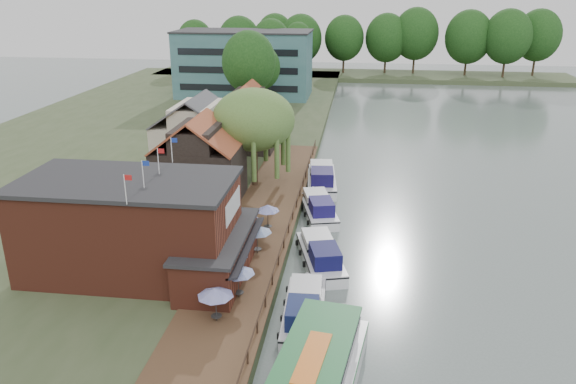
{
  "coord_description": "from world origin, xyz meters",
  "views": [
    {
      "loc": [
        0.38,
        -36.87,
        21.23
      ],
      "look_at": [
        -6.0,
        12.0,
        3.0
      ],
      "focal_mm": 35.0,
      "sensor_mm": 36.0,
      "label": 1
    }
  ],
  "objects_px": {
    "cruiser_2": "(318,205)",
    "willow": "(254,138)",
    "hotel_block": "(244,63)",
    "cottage_c": "(248,117)",
    "cottage_b": "(198,133)",
    "umbrella_0": "(216,305)",
    "cruiser_3": "(322,176)",
    "cruiser_0": "(304,305)",
    "cruiser_1": "(321,251)",
    "swan": "(316,367)",
    "umbrella_3": "(257,240)",
    "umbrella_4": "(251,228)",
    "umbrella_5": "(268,217)",
    "cottage_a": "(199,159)",
    "umbrella_1": "(238,282)",
    "pub": "(156,227)",
    "umbrella_2": "(234,264)"
  },
  "relations": [
    {
      "from": "umbrella_0",
      "to": "cruiser_3",
      "type": "bearing_deg",
      "value": 81.15
    },
    {
      "from": "hotel_block",
      "to": "umbrella_4",
      "type": "height_order",
      "value": "hotel_block"
    },
    {
      "from": "umbrella_1",
      "to": "cruiser_2",
      "type": "distance_m",
      "value": 18.29
    },
    {
      "from": "umbrella_3",
      "to": "cruiser_1",
      "type": "relative_size",
      "value": 0.25
    },
    {
      "from": "cottage_a",
      "to": "cruiser_3",
      "type": "height_order",
      "value": "cottage_a"
    },
    {
      "from": "pub",
      "to": "cottage_b",
      "type": "relative_size",
      "value": 2.08
    },
    {
      "from": "cruiser_1",
      "to": "cruiser_2",
      "type": "height_order",
      "value": "cruiser_1"
    },
    {
      "from": "umbrella_5",
      "to": "cruiser_3",
      "type": "bearing_deg",
      "value": 76.4
    },
    {
      "from": "cottage_a",
      "to": "cottage_b",
      "type": "xyz_separation_m",
      "value": [
        -3.0,
        10.0,
        0.0
      ]
    },
    {
      "from": "cottage_c",
      "to": "cruiser_3",
      "type": "xyz_separation_m",
      "value": [
        10.44,
        -10.76,
        -3.95
      ]
    },
    {
      "from": "umbrella_5",
      "to": "umbrella_2",
      "type": "bearing_deg",
      "value": -96.3
    },
    {
      "from": "cruiser_2",
      "to": "willow",
      "type": "bearing_deg",
      "value": 130.33
    },
    {
      "from": "cottage_b",
      "to": "umbrella_2",
      "type": "bearing_deg",
      "value": -68.88
    },
    {
      "from": "hotel_block",
      "to": "cottage_c",
      "type": "relative_size",
      "value": 2.99
    },
    {
      "from": "cottage_a",
      "to": "umbrella_0",
      "type": "relative_size",
      "value": 3.62
    },
    {
      "from": "willow",
      "to": "umbrella_3",
      "type": "distance_m",
      "value": 16.97
    },
    {
      "from": "umbrella_1",
      "to": "umbrella_5",
      "type": "xyz_separation_m",
      "value": [
        0.17,
        11.34,
        0.0
      ]
    },
    {
      "from": "hotel_block",
      "to": "willow",
      "type": "distance_m",
      "value": 52.29
    },
    {
      "from": "umbrella_2",
      "to": "cruiser_1",
      "type": "xyz_separation_m",
      "value": [
        5.87,
        5.17,
        -1.12
      ]
    },
    {
      "from": "umbrella_1",
      "to": "cruiser_3",
      "type": "height_order",
      "value": "umbrella_1"
    },
    {
      "from": "pub",
      "to": "cruiser_1",
      "type": "xyz_separation_m",
      "value": [
        11.73,
        4.63,
        -3.48
      ]
    },
    {
      "from": "willow",
      "to": "cruiser_3",
      "type": "relative_size",
      "value": 0.98
    },
    {
      "from": "cruiser_1",
      "to": "swan",
      "type": "distance_m",
      "value": 13.36
    },
    {
      "from": "umbrella_1",
      "to": "umbrella_5",
      "type": "relative_size",
      "value": 1.0
    },
    {
      "from": "willow",
      "to": "cruiser_0",
      "type": "distance_m",
      "value": 25.25
    },
    {
      "from": "cottage_c",
      "to": "pub",
      "type": "bearing_deg",
      "value": -90.0
    },
    {
      "from": "umbrella_0",
      "to": "cruiser_0",
      "type": "relative_size",
      "value": 0.25
    },
    {
      "from": "hotel_block",
      "to": "cruiser_3",
      "type": "relative_size",
      "value": 2.39
    },
    {
      "from": "cottage_c",
      "to": "umbrella_2",
      "type": "xyz_separation_m",
      "value": [
        5.86,
        -34.53,
        -2.96
      ]
    },
    {
      "from": "cruiser_0",
      "to": "umbrella_0",
      "type": "bearing_deg",
      "value": -156.72
    },
    {
      "from": "willow",
      "to": "cruiser_0",
      "type": "height_order",
      "value": "willow"
    },
    {
      "from": "umbrella_0",
      "to": "swan",
      "type": "xyz_separation_m",
      "value": [
        6.61,
        -2.65,
        -2.07
      ]
    },
    {
      "from": "umbrella_4",
      "to": "cruiser_2",
      "type": "xyz_separation_m",
      "value": [
        4.95,
        8.93,
        -1.15
      ]
    },
    {
      "from": "umbrella_4",
      "to": "cruiser_3",
      "type": "height_order",
      "value": "umbrella_4"
    },
    {
      "from": "cruiser_2",
      "to": "cruiser_3",
      "type": "relative_size",
      "value": 0.89
    },
    {
      "from": "umbrella_0",
      "to": "umbrella_3",
      "type": "bearing_deg",
      "value": 85.14
    },
    {
      "from": "cottage_a",
      "to": "cottage_c",
      "type": "relative_size",
      "value": 1.01
    },
    {
      "from": "umbrella_5",
      "to": "cruiser_2",
      "type": "height_order",
      "value": "umbrella_5"
    },
    {
      "from": "hotel_block",
      "to": "umbrella_3",
      "type": "bearing_deg",
      "value": -77.64
    },
    {
      "from": "umbrella_2",
      "to": "cruiser_0",
      "type": "bearing_deg",
      "value": -28.76
    },
    {
      "from": "cottage_b",
      "to": "willow",
      "type": "bearing_deg",
      "value": -33.69
    },
    {
      "from": "cottage_c",
      "to": "cruiser_0",
      "type": "xyz_separation_m",
      "value": [
        11.25,
        -37.49,
        -4.13
      ]
    },
    {
      "from": "umbrella_4",
      "to": "swan",
      "type": "xyz_separation_m",
      "value": [
        6.7,
        -14.54,
        -2.07
      ]
    },
    {
      "from": "cottage_b",
      "to": "umbrella_3",
      "type": "bearing_deg",
      "value": -63.16
    },
    {
      "from": "umbrella_0",
      "to": "cruiser_3",
      "type": "relative_size",
      "value": 0.22
    },
    {
      "from": "umbrella_4",
      "to": "umbrella_5",
      "type": "bearing_deg",
      "value": 67.19
    },
    {
      "from": "cottage_a",
      "to": "cottage_c",
      "type": "distance_m",
      "value": 19.03
    },
    {
      "from": "cottage_a",
      "to": "willow",
      "type": "bearing_deg",
      "value": 48.01
    },
    {
      "from": "umbrella_3",
      "to": "cruiser_0",
      "type": "xyz_separation_m",
      "value": [
        4.52,
        -7.3,
        -1.17
      ]
    },
    {
      "from": "umbrella_0",
      "to": "cruiser_0",
      "type": "xyz_separation_m",
      "value": [
        5.36,
        2.52,
        -1.17
      ]
    }
  ]
}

